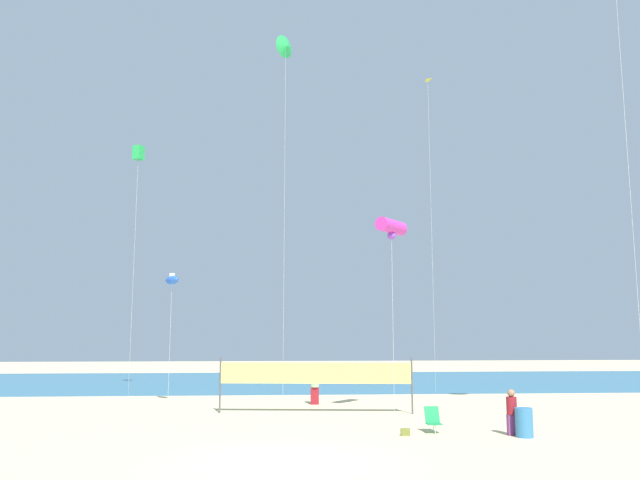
{
  "coord_description": "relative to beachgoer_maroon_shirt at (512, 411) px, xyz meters",
  "views": [
    {
      "loc": [
        -0.22,
        -17.97,
        3.54
      ],
      "look_at": [
        1.45,
        6.87,
        7.15
      ],
      "focal_mm": 35.5,
      "sensor_mm": 36.0,
      "label": 1
    }
  ],
  "objects": [
    {
      "name": "kite_magenta_tube",
      "position": [
        -3.17,
        5.08,
        7.24
      ],
      "size": [
        1.62,
        1.79,
        8.42
      ],
      "color": "silver",
      "rests_on": "ground"
    },
    {
      "name": "beach_handbag",
      "position": [
        -3.7,
        0.18,
        -0.71
      ],
      "size": [
        0.31,
        0.15,
        0.25
      ],
      "primitive_type": "cube",
      "color": "olive",
      "rests_on": "ground"
    },
    {
      "name": "kite_blue_inflatable",
      "position": [
        -13.29,
        9.27,
        5.19
      ],
      "size": [
        1.03,
        1.26,
        6.37
      ],
      "color": "silver",
      "rests_on": "ground"
    },
    {
      "name": "volleyball_net",
      "position": [
        -6.42,
        6.36,
        0.81
      ],
      "size": [
        8.48,
        0.97,
        2.4
      ],
      "color": "#4C4C51",
      "rests_on": "ground"
    },
    {
      "name": "beachgoer_sage_shirt",
      "position": [
        -6.26,
        9.79,
        0.15
      ],
      "size": [
        0.42,
        0.42,
        1.83
      ],
      "rotation": [
        0.0,
        0.0,
        4.82
      ],
      "color": "maroon",
      "rests_on": "ground"
    },
    {
      "name": "ocean_band",
      "position": [
        -7.91,
        24.49,
        -0.83
      ],
      "size": [
        120.0,
        20.0,
        0.01
      ],
      "primitive_type": "cube",
      "color": "teal",
      "rests_on": "ground"
    },
    {
      "name": "trash_barrel",
      "position": [
        0.26,
        -0.41,
        -0.35
      ],
      "size": [
        0.59,
        0.59,
        0.97
      ],
      "primitive_type": "cylinder",
      "color": "teal",
      "rests_on": "ground"
    },
    {
      "name": "kite_green_delta",
      "position": [
        -7.77,
        14.56,
        19.92
      ],
      "size": [
        1.16,
        1.22,
        21.51
      ],
      "color": "silver",
      "rests_on": "ground"
    },
    {
      "name": "folding_beach_chair",
      "position": [
        -2.58,
        0.8,
        -0.37
      ],
      "size": [
        0.52,
        0.65,
        0.89
      ],
      "rotation": [
        0.0,
        0.0,
        -0.3
      ],
      "color": "#1E8C4C",
      "rests_on": "ground"
    },
    {
      "name": "kite_green_box",
      "position": [
        -16.59,
        15.62,
        13.32
      ],
      "size": [
        0.7,
        0.7,
        14.63
      ],
      "color": "silver",
      "rests_on": "ground"
    },
    {
      "name": "ground_plane",
      "position": [
        -7.91,
        -4.0,
        -0.83
      ],
      "size": [
        120.0,
        120.0,
        0.0
      ],
      "primitive_type": "plane",
      "color": "beige"
    },
    {
      "name": "kite_yellow_diamond",
      "position": [
        1.25,
        15.7,
        16.97
      ],
      "size": [
        0.52,
        0.52,
        19.51
      ],
      "color": "silver",
      "rests_on": "ground"
    },
    {
      "name": "beachgoer_maroon_shirt",
      "position": [
        0.0,
        0.0,
        0.0
      ],
      "size": [
        0.36,
        0.36,
        1.56
      ],
      "rotation": [
        0.0,
        0.0,
        2.26
      ],
      "color": "#7A3872",
      "rests_on": "ground"
    }
  ]
}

